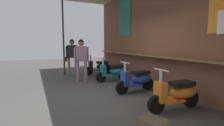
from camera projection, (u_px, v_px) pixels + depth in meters
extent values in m
plane|color=#474442|center=(106.00, 96.00, 4.83)|extent=(26.32, 26.32, 0.00)
cube|color=brown|center=(162.00, 30.00, 5.47)|extent=(9.40, 0.25, 3.89)
cube|color=brown|center=(154.00, 56.00, 5.43)|extent=(8.46, 0.36, 0.05)
cube|color=#236B5B|center=(125.00, 16.00, 7.33)|extent=(0.99, 0.02, 1.77)
cylinder|color=#332D28|center=(63.00, 37.00, 7.95)|extent=(0.08, 0.08, 3.72)
ellipsoid|color=black|center=(103.00, 66.00, 8.23)|extent=(0.42, 0.72, 0.30)
cube|color=black|center=(102.00, 62.00, 8.19)|extent=(0.33, 0.56, 0.10)
cube|color=black|center=(97.00, 70.00, 8.12)|extent=(0.41, 0.52, 0.04)
cube|color=black|center=(91.00, 66.00, 7.98)|extent=(0.29, 0.17, 0.44)
cylinder|color=#B7B7BC|center=(90.00, 63.00, 7.96)|extent=(0.07, 0.07, 0.70)
cylinder|color=#B7B7BC|center=(90.00, 56.00, 7.93)|extent=(0.46, 0.06, 0.04)
cylinder|color=black|center=(89.00, 71.00, 7.97)|extent=(0.12, 0.40, 0.40)
cylinder|color=black|center=(108.00, 70.00, 8.35)|extent=(0.12, 0.40, 0.40)
ellipsoid|color=#197075|center=(118.00, 71.00, 6.82)|extent=(0.38, 0.70, 0.30)
cube|color=black|center=(117.00, 66.00, 6.77)|extent=(0.30, 0.55, 0.10)
cube|color=#197075|center=(110.00, 75.00, 6.68)|extent=(0.38, 0.50, 0.04)
cube|color=#197075|center=(103.00, 70.00, 6.53)|extent=(0.28, 0.16, 0.44)
cylinder|color=#B7B7BC|center=(103.00, 67.00, 6.51)|extent=(0.07, 0.07, 0.70)
cylinder|color=#B7B7BC|center=(103.00, 58.00, 6.47)|extent=(0.46, 0.04, 0.04)
cylinder|color=black|center=(101.00, 77.00, 6.52)|extent=(0.10, 0.40, 0.40)
cylinder|color=black|center=(123.00, 75.00, 6.94)|extent=(0.10, 0.40, 0.40)
ellipsoid|color=#233D9E|center=(142.00, 79.00, 5.30)|extent=(0.43, 0.72, 0.30)
cube|color=black|center=(141.00, 73.00, 5.25)|extent=(0.34, 0.57, 0.10)
cube|color=#233D9E|center=(133.00, 84.00, 5.15)|extent=(0.41, 0.52, 0.04)
cube|color=#233D9E|center=(125.00, 79.00, 4.98)|extent=(0.29, 0.18, 0.44)
cylinder|color=#B7B7BC|center=(125.00, 74.00, 4.96)|extent=(0.07, 0.07, 0.70)
cylinder|color=#B7B7BC|center=(125.00, 63.00, 4.92)|extent=(0.46, 0.07, 0.04)
cylinder|color=black|center=(122.00, 88.00, 4.96)|extent=(0.13, 0.41, 0.40)
cylinder|color=black|center=(148.00, 84.00, 5.44)|extent=(0.13, 0.41, 0.40)
ellipsoid|color=orange|center=(183.00, 92.00, 3.84)|extent=(0.42, 0.72, 0.30)
cube|color=black|center=(182.00, 84.00, 3.80)|extent=(0.33, 0.57, 0.10)
cube|color=orange|center=(171.00, 100.00, 3.72)|extent=(0.41, 0.52, 0.04)
cube|color=orange|center=(160.00, 92.00, 3.59)|extent=(0.29, 0.18, 0.44)
cylinder|color=#B7B7BC|center=(161.00, 86.00, 3.57)|extent=(0.07, 0.07, 0.70)
cylinder|color=#B7B7BC|center=(161.00, 70.00, 3.53)|extent=(0.46, 0.06, 0.04)
cylinder|color=black|center=(156.00, 105.00, 3.58)|extent=(0.12, 0.41, 0.40)
cylinder|color=black|center=(191.00, 99.00, 3.95)|extent=(0.12, 0.41, 0.40)
cylinder|color=gray|center=(76.00, 67.00, 7.95)|extent=(0.12, 0.12, 0.85)
cylinder|color=gray|center=(69.00, 67.00, 7.84)|extent=(0.12, 0.12, 0.85)
cube|color=#232328|center=(72.00, 51.00, 7.81)|extent=(0.20, 0.43, 0.60)
sphere|color=brown|center=(72.00, 42.00, 7.76)|extent=(0.23, 0.23, 0.23)
sphere|color=black|center=(72.00, 41.00, 7.76)|extent=(0.21, 0.21, 0.21)
cylinder|color=#232328|center=(77.00, 52.00, 7.92)|extent=(0.08, 0.08, 0.57)
cylinder|color=#232328|center=(67.00, 52.00, 7.71)|extent=(0.08, 0.08, 0.57)
cube|color=black|center=(65.00, 59.00, 7.70)|extent=(0.26, 0.10, 0.20)
cylinder|color=gray|center=(78.00, 72.00, 6.53)|extent=(0.12, 0.12, 0.83)
cylinder|color=gray|center=(86.00, 71.00, 6.58)|extent=(0.12, 0.12, 0.83)
cube|color=gray|center=(81.00, 54.00, 6.48)|extent=(0.26, 0.44, 0.59)
sphere|color=brown|center=(81.00, 43.00, 6.43)|extent=(0.23, 0.23, 0.23)
sphere|color=black|center=(81.00, 42.00, 6.42)|extent=(0.21, 0.21, 0.21)
cylinder|color=gray|center=(75.00, 54.00, 6.41)|extent=(0.08, 0.08, 0.55)
cylinder|color=gray|center=(88.00, 54.00, 6.55)|extent=(0.08, 0.08, 0.55)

